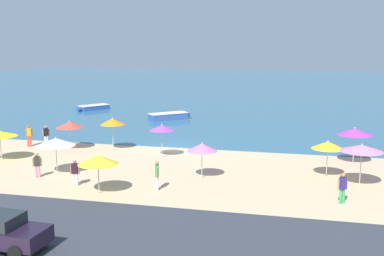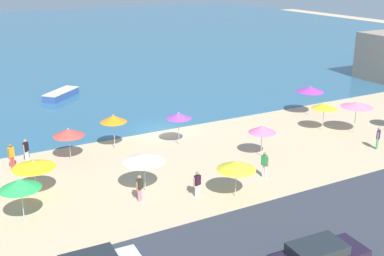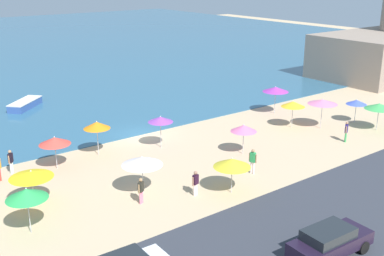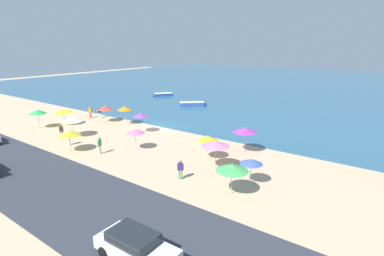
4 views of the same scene
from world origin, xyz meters
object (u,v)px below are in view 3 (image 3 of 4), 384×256
object	(u,v)px
beach_umbrella_12	(232,163)
bather_3	(141,189)
beach_umbrella_10	(27,194)
bather_4	(253,160)
bather_5	(196,182)
beach_umbrella_0	(357,102)
beach_umbrella_2	(160,119)
beach_umbrella_11	(323,102)
bather_0	(346,131)
bather_1	(11,160)
beach_umbrella_1	(142,161)
beach_umbrella_5	(55,141)
beach_umbrella_4	(97,125)
beach_umbrella_7	(244,128)
beach_umbrella_3	(293,104)
beach_umbrella_8	(379,106)
beach_umbrella_9	(31,174)
parked_car_0	(330,241)
beach_umbrella_6	(276,89)
skiff_offshore	(25,104)

from	to	relation	value
beach_umbrella_12	bather_3	bearing A→B (deg)	157.64
beach_umbrella_10	bather_4	world-z (taller)	beach_umbrella_10
beach_umbrella_12	bather_5	size ratio (longest dim) A/B	1.45
beach_umbrella_0	bather_5	distance (m)	20.36
beach_umbrella_2	beach_umbrella_11	world-z (taller)	beach_umbrella_11
bather_0	bather_1	world-z (taller)	bather_0
beach_umbrella_1	beach_umbrella_5	xyz separation A→B (m)	(-2.64, 6.86, -0.12)
beach_umbrella_0	beach_umbrella_2	world-z (taller)	beach_umbrella_2
beach_umbrella_4	bather_3	xyz separation A→B (m)	(-1.55, -8.48, -1.39)
beach_umbrella_4	bather_5	world-z (taller)	beach_umbrella_4
bather_5	beach_umbrella_7	bearing A→B (deg)	25.42
beach_umbrella_4	beach_umbrella_11	xyz separation A→B (m)	(17.99, -5.85, 0.05)
beach_umbrella_3	bather_4	size ratio (longest dim) A/B	1.38
beach_umbrella_1	bather_5	distance (m)	3.42
beach_umbrella_12	beach_umbrella_3	bearing A→B (deg)	26.76
bather_3	beach_umbrella_12	bearing A→B (deg)	-22.36
beach_umbrella_0	bather_4	size ratio (longest dim) A/B	1.23
beach_umbrella_8	bather_5	size ratio (longest dim) A/B	1.51
beach_umbrella_9	beach_umbrella_10	world-z (taller)	beach_umbrella_10
beach_umbrella_11	bather_5	world-z (taller)	beach_umbrella_11
beach_umbrella_8	bather_5	world-z (taller)	beach_umbrella_8
bather_3	parked_car_0	world-z (taller)	bather_3
beach_umbrella_2	beach_umbrella_3	xyz separation A→B (m)	(11.65, -2.74, -0.15)
beach_umbrella_0	bather_4	bearing A→B (deg)	-170.07
beach_umbrella_5	bather_1	distance (m)	3.09
bather_5	beach_umbrella_9	bearing A→B (deg)	150.64
beach_umbrella_6	bather_5	xyz separation A→B (m)	(-16.49, -9.17, -1.46)
bather_1	beach_umbrella_10	bearing A→B (deg)	-101.49
beach_umbrella_4	beach_umbrella_6	size ratio (longest dim) A/B	0.99
bather_4	beach_umbrella_3	bearing A→B (deg)	27.82
beach_umbrella_5	beach_umbrella_6	distance (m)	21.50
beach_umbrella_6	bather_4	distance (m)	14.59
beach_umbrella_2	bather_0	distance (m)	14.57
bather_0	bather_5	bearing A→B (deg)	-178.75
beach_umbrella_3	skiff_offshore	bearing A→B (deg)	129.02
beach_umbrella_8	beach_umbrella_12	distance (m)	17.84
beach_umbrella_1	beach_umbrella_10	size ratio (longest dim) A/B	0.98
beach_umbrella_11	bather_4	size ratio (longest dim) A/B	1.50
bather_1	beach_umbrella_4	bearing A→B (deg)	-4.38
beach_umbrella_3	beach_umbrella_5	size ratio (longest dim) A/B	1.03
bather_1	bather_5	size ratio (longest dim) A/B	1.04
beach_umbrella_2	beach_umbrella_9	bearing A→B (deg)	-162.59
skiff_offshore	beach_umbrella_6	bearing A→B (deg)	-41.65
beach_umbrella_1	beach_umbrella_5	size ratio (longest dim) A/B	1.07
beach_umbrella_1	beach_umbrella_6	size ratio (longest dim) A/B	0.94
beach_umbrella_4	bather_1	world-z (taller)	beach_umbrella_4
beach_umbrella_5	bather_0	xyz separation A→B (m)	(20.19, -8.66, -1.07)
bather_5	skiff_offshore	distance (m)	25.26
bather_1	bather_3	size ratio (longest dim) A/B	1.03
bather_5	beach_umbrella_1	bearing A→B (deg)	138.01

